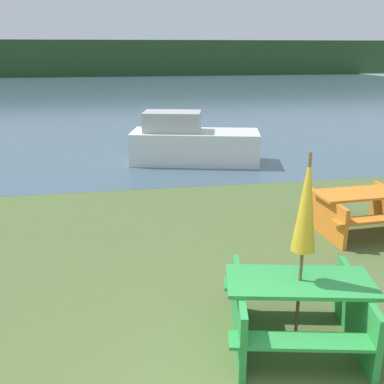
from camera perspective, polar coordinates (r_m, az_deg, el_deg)
name	(u,v)px	position (r m, az deg, el deg)	size (l,w,h in m)	color
water	(125,91)	(35.14, -8.56, 12.53)	(60.00, 50.00, 0.00)	#425B6B
far_treeline	(118,58)	(55.00, -9.34, 16.44)	(80.00, 1.60, 4.00)	#284723
picnic_table_green	(298,306)	(5.17, 13.29, -13.92)	(1.81, 1.67, 0.77)	green
picnic_table_orange	(362,207)	(8.48, 20.75, -1.84)	(1.77, 1.47, 0.73)	orange
umbrella_gold	(306,205)	(4.67, 14.30, -1.60)	(0.25, 0.25, 2.17)	brown
boat	(192,143)	(12.79, -0.05, 6.24)	(3.80, 2.20, 1.44)	silver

